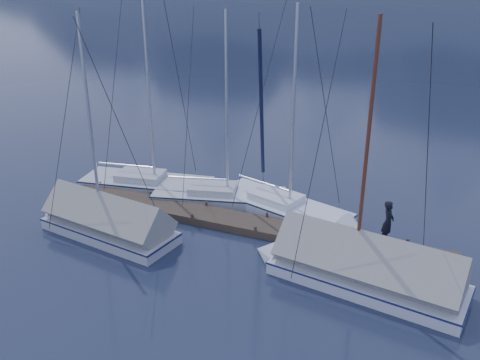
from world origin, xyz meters
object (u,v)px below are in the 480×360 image
at_px(sailboat_open_mid, 238,198).
at_px(person, 388,222).
at_px(sailboat_covered_far, 99,222).
at_px(sailboat_covered_near, 350,268).
at_px(sailboat_open_left, 165,186).
at_px(sailboat_open_right, 299,214).

xyz_separation_m(sailboat_open_mid, person, (7.28, -1.90, 1.06)).
bearing_deg(sailboat_covered_far, sailboat_open_mid, 51.23).
relative_size(sailboat_covered_near, sailboat_covered_far, 1.03).
bearing_deg(sailboat_open_mid, sailboat_open_left, -178.14).
xyz_separation_m(sailboat_open_left, sailboat_open_right, (7.27, -0.38, -0.00)).
xyz_separation_m(sailboat_open_left, sailboat_open_mid, (4.03, 0.13, -0.01)).
bearing_deg(sailboat_covered_far, person, 16.22).
relative_size(sailboat_covered_near, person, 5.79).
relative_size(sailboat_open_right, sailboat_covered_near, 0.99).
xyz_separation_m(sailboat_open_mid, sailboat_covered_far, (-4.21, -5.24, 0.32)).
distance_m(sailboat_open_left, sailboat_open_mid, 4.03).
bearing_deg(person, sailboat_open_mid, 80.80).
height_order(sailboat_open_right, sailboat_covered_near, sailboat_open_right).
height_order(sailboat_covered_near, person, sailboat_covered_near).
bearing_deg(sailboat_open_right, sailboat_covered_far, -147.62).
distance_m(sailboat_covered_far, person, 11.99).
bearing_deg(sailboat_covered_far, sailboat_open_left, 87.97).
relative_size(sailboat_covered_far, person, 5.62).
relative_size(sailboat_open_left, sailboat_covered_far, 1.03).
xyz_separation_m(sailboat_open_left, sailboat_covered_far, (-0.18, -5.11, 0.31)).
xyz_separation_m(sailboat_open_left, person, (11.31, -1.77, 1.05)).
bearing_deg(person, sailboat_covered_near, 168.61).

